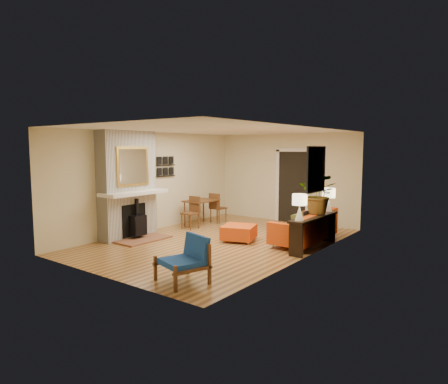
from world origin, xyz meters
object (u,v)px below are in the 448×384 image
(sofa, at_px, (307,228))
(dining_table, at_px, (203,205))
(console_table, at_px, (314,222))
(lamp_far, at_px, (329,197))
(ottoman, at_px, (239,232))
(lamp_near, at_px, (300,204))
(houseplant, at_px, (319,194))
(blue_chair, at_px, (187,257))

(sofa, relative_size, dining_table, 1.27)
(console_table, bearing_deg, lamp_far, 90.00)
(ottoman, relative_size, lamp_near, 1.73)
(sofa, xyz_separation_m, ottoman, (-1.37, -0.80, -0.14))
(dining_table, relative_size, lamp_near, 3.00)
(console_table, distance_m, houseplant, 0.65)
(dining_table, distance_m, lamp_far, 3.69)
(blue_chair, bearing_deg, houseplant, 78.06)
(blue_chair, height_order, lamp_near, lamp_near)
(ottoman, distance_m, houseplant, 2.06)
(sofa, distance_m, console_table, 0.58)
(ottoman, bearing_deg, blue_chair, -71.48)
(dining_table, xyz_separation_m, console_table, (3.65, -0.60, 0.01))
(houseplant, bearing_deg, lamp_near, -89.42)
(sofa, bearing_deg, lamp_near, -73.17)
(ottoman, relative_size, blue_chair, 1.03)
(sofa, relative_size, lamp_far, 3.83)
(sofa, distance_m, lamp_far, 0.87)
(dining_table, height_order, console_table, dining_table)
(ottoman, distance_m, lamp_near, 1.94)
(dining_table, bearing_deg, lamp_near, -19.87)
(console_table, height_order, lamp_near, lamp_near)
(ottoman, xyz_separation_m, blue_chair, (0.96, -2.87, 0.20))
(ottoman, height_order, dining_table, dining_table)
(blue_chair, bearing_deg, ottoman, 108.52)
(blue_chair, xyz_separation_m, console_table, (0.75, 3.25, 0.17))
(blue_chair, distance_m, dining_table, 4.83)
(lamp_near, xyz_separation_m, houseplant, (-0.01, 0.98, 0.11))
(blue_chair, distance_m, lamp_far, 4.15)
(dining_table, bearing_deg, lamp_far, 2.70)
(lamp_near, relative_size, houseplant, 0.61)
(console_table, relative_size, lamp_far, 3.43)
(lamp_near, height_order, lamp_far, same)
(console_table, height_order, houseplant, houseplant)
(console_table, bearing_deg, blue_chair, -103.04)
(sofa, xyz_separation_m, lamp_near, (0.34, -1.13, 0.71))
(dining_table, relative_size, console_table, 0.88)
(sofa, relative_size, houseplant, 2.32)
(dining_table, bearing_deg, blue_chair, -53.09)
(console_table, relative_size, houseplant, 2.07)
(lamp_near, height_order, houseplant, houseplant)
(blue_chair, relative_size, lamp_far, 1.67)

